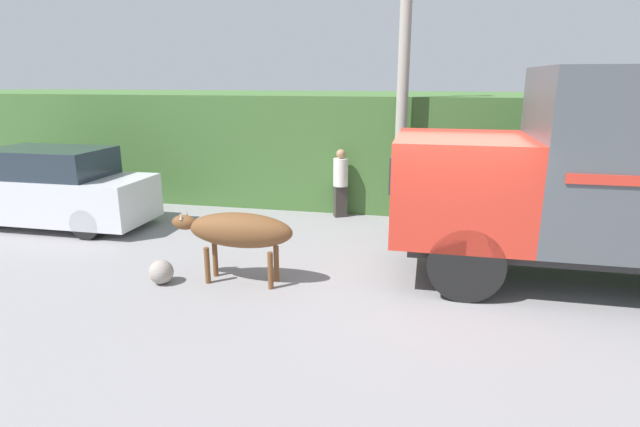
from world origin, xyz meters
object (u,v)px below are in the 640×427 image
Objects in this scene: pedestrian_on_hill at (341,180)px; utility_pole at (403,75)px; brown_cow at (238,231)px; parked_suv at (49,189)px; roadside_rock at (161,272)px.

pedestrian_on_hill is 0.26× the size of utility_pole.
brown_cow is 0.32× the size of utility_pole.
parked_suv is at bearing -8.88° from pedestrian_on_hill.
parked_suv is 2.83× the size of pedestrian_on_hill.
parked_suv is at bearing -164.90° from utility_pole.
parked_suv reaches higher than brown_cow.
brown_cow is 1.25× the size of pedestrian_on_hill.
brown_cow reaches higher than roadside_rock.
parked_suv is 4.97m from roadside_rock.
parked_suv is (-5.46, 2.23, -0.04)m from brown_cow.
brown_cow is 4.50m from pedestrian_on_hill.
roadside_rock is (-3.59, -4.67, -3.17)m from utility_pole.
pedestrian_on_hill is at bearing 75.23° from brown_cow.
utility_pole is at bearing 149.24° from pedestrian_on_hill.
pedestrian_on_hill is 5.27m from roadside_rock.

